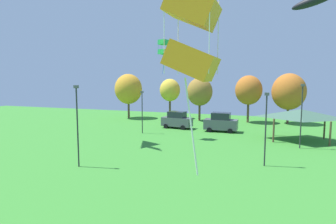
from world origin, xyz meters
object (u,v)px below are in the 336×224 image
parked_car_leftmost (177,120)px  light_post_1 (301,112)px  kite_flying_1 (192,36)px  treeline_tree_3 (249,90)px  light_post_3 (142,109)px  treeline_tree_2 (200,92)px  treeline_tree_4 (289,92)px  park_pavilion (301,114)px  treeline_tree_0 (128,89)px  parked_car_second_from_left (221,122)px  kite_flying_2 (86,1)px  kite_flying_6 (314,1)px  kite_flying_4 (164,47)px  light_post_0 (266,125)px  treeline_tree_1 (170,90)px  light_post_2 (77,122)px

parked_car_leftmost → light_post_1: size_ratio=0.68×
kite_flying_1 → treeline_tree_3: kite_flying_1 is taller
light_post_3 → treeline_tree_2: (4.24, 13.55, 1.67)m
treeline_tree_2 → treeline_tree_4: (13.71, 1.45, 0.18)m
park_pavilion → treeline_tree_0: (-27.06, 10.32, 2.04)m
parked_car_second_from_left → kite_flying_2: bearing=-140.0°
treeline_tree_4 → kite_flying_2: bearing=-134.8°
kite_flying_6 → treeline_tree_2: 23.57m
kite_flying_2 → parked_car_second_from_left: bearing=40.9°
kite_flying_4 → kite_flying_6: 15.92m
light_post_0 → park_pavilion: bearing=73.7°
light_post_1 → kite_flying_2: bearing=-168.5°
parked_car_leftmost → kite_flying_4: bearing=-77.6°
parked_car_leftmost → treeline_tree_4: bearing=40.6°
kite_flying_1 → parked_car_second_from_left: 31.72m
treeline_tree_1 → treeline_tree_3: treeline_tree_3 is taller
kite_flying_6 → treeline_tree_0: kite_flying_6 is taller
light_post_0 → treeline_tree_3: bearing=98.0°
parked_car_leftmost → parked_car_second_from_left: (6.32, -0.61, 0.07)m
kite_flying_2 → treeline_tree_4: 32.08m
kite_flying_6 → treeline_tree_0: 32.30m
kite_flying_2 → treeline_tree_2: 23.95m
kite_flying_4 → parked_car_leftmost: bearing=95.3°
light_post_1 → treeline_tree_2: 21.21m
kite_flying_2 → light_post_2: bearing=-61.2°
parked_car_leftmost → light_post_0: bearing=-43.1°
light_post_0 → kite_flying_4: bearing=146.3°
parked_car_second_from_left → treeline_tree_2: (-5.10, 9.03, 3.54)m
kite_flying_2 → light_post_3: (3.44, 6.54, -12.22)m
parked_car_leftmost → parked_car_second_from_left: size_ratio=1.01×
light_post_0 → treeline_tree_2: treeline_tree_2 is taller
parked_car_second_from_left → parked_car_leftmost: bearing=173.6°
treeline_tree_3 → parked_car_second_from_left: bearing=-105.4°
kite_flying_6 → light_post_1: 10.82m
kite_flying_4 → light_post_2: kite_flying_4 is taller
light_post_1 → treeline_tree_0: size_ratio=0.84×
light_post_3 → treeline_tree_3: bearing=49.8°
park_pavilion → treeline_tree_3: 14.05m
treeline_tree_0 → treeline_tree_2: treeline_tree_0 is taller
parked_car_leftmost → light_post_1: 17.28m
kite_flying_1 → park_pavilion: 29.09m
park_pavilion → treeline_tree_3: treeline_tree_3 is taller
kite_flying_2 → light_post_3: kite_flying_2 is taller
kite_flying_4 → kite_flying_6: kite_flying_6 is taller
parked_car_second_from_left → treeline_tree_3: size_ratio=0.58×
kite_flying_4 → treeline_tree_0: size_ratio=0.51×
light_post_0 → light_post_2: size_ratio=0.91×
kite_flying_2 → kite_flying_6: size_ratio=0.77×
park_pavilion → treeline_tree_3: bearing=119.1°
parked_car_second_from_left → treeline_tree_1: 15.20m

